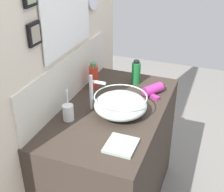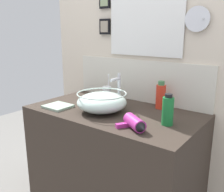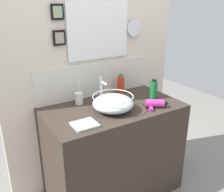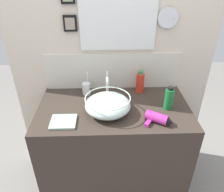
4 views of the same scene
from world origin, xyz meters
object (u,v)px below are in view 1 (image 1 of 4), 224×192
at_px(spray_bottle, 136,73).
at_px(hand_towel, 121,145).
at_px(hair_drier, 155,89).
at_px(toothbrush_cup, 68,112).
at_px(faucet, 93,90).
at_px(glass_bowl_sink, 120,105).
at_px(soap_dispenser, 94,76).

bearing_deg(spray_bottle, hand_towel, -168.78).
xyz_separation_m(hair_drier, toothbrush_cup, (-0.52, 0.41, 0.02)).
height_order(hair_drier, hand_towel, hair_drier).
relative_size(faucet, hair_drier, 1.12).
distance_m(glass_bowl_sink, soap_dispenser, 0.42).
xyz_separation_m(glass_bowl_sink, hair_drier, (0.35, -0.14, -0.03)).
height_order(hair_drier, soap_dispenser, soap_dispenser).
bearing_deg(soap_dispenser, glass_bowl_sink, -132.41).
distance_m(faucet, spray_bottle, 0.49).
distance_m(hair_drier, spray_bottle, 0.21).
bearing_deg(soap_dispenser, toothbrush_cup, -176.20).
distance_m(glass_bowl_sink, hand_towel, 0.34).
bearing_deg(glass_bowl_sink, soap_dispenser, 47.59).
xyz_separation_m(faucet, soap_dispenser, (0.28, 0.12, -0.05)).
bearing_deg(toothbrush_cup, soap_dispenser, 3.80).
height_order(glass_bowl_sink, toothbrush_cup, toothbrush_cup).
bearing_deg(toothbrush_cup, glass_bowl_sink, -57.63).
bearing_deg(hair_drier, spray_bottle, 57.12).
distance_m(hair_drier, hand_towel, 0.66).
xyz_separation_m(hair_drier, soap_dispenser, (-0.07, 0.44, 0.06)).
relative_size(glass_bowl_sink, spray_bottle, 1.81).
xyz_separation_m(glass_bowl_sink, soap_dispenser, (0.28, 0.31, 0.02)).
bearing_deg(spray_bottle, glass_bowl_sink, -175.24).
bearing_deg(toothbrush_cup, spray_bottle, -20.63).
bearing_deg(faucet, hair_drier, -42.92).
bearing_deg(spray_bottle, faucet, 162.03).
distance_m(toothbrush_cup, hand_towel, 0.42).
height_order(spray_bottle, hand_towel, spray_bottle).
xyz_separation_m(soap_dispenser, spray_bottle, (0.18, -0.27, -0.00)).
relative_size(faucet, soap_dispenser, 1.22).
xyz_separation_m(faucet, spray_bottle, (0.46, -0.15, -0.05)).
height_order(soap_dispenser, spray_bottle, soap_dispenser).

